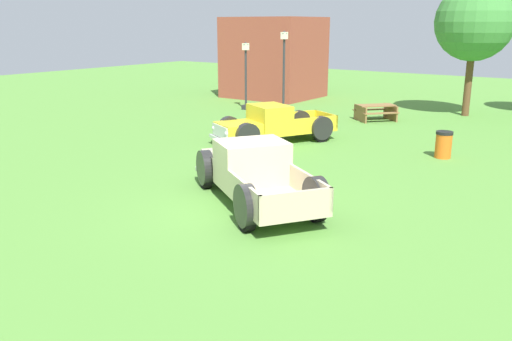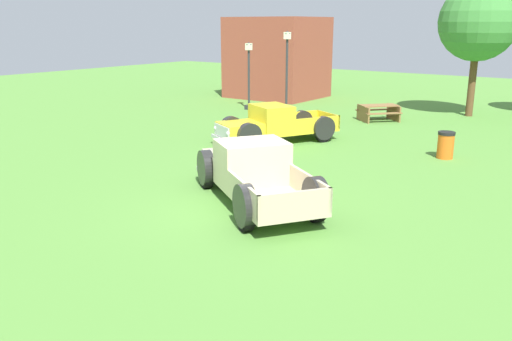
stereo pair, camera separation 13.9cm
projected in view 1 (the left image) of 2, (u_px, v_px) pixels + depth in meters
name	position (u px, v px, depth m)	size (l,w,h in m)	color
ground_plane	(248.00, 205.00, 14.03)	(80.00, 80.00, 0.00)	#548C38
pickup_truck_foreground	(251.00, 172.00, 14.32)	(5.41, 4.50, 1.62)	#C6B793
pickup_truck_behind_left	(268.00, 125.00, 21.18)	(3.79, 5.17, 1.51)	yellow
lamp_post_near	(246.00, 75.00, 29.12)	(0.36, 0.36, 3.65)	#2D2D33
lamp_post_far	(284.00, 70.00, 28.04)	(0.36, 0.36, 4.25)	#2D2D33
picnic_table	(376.00, 110.00, 26.13)	(2.30, 2.33, 0.78)	olive
trash_can	(444.00, 144.00, 18.85)	(0.59, 0.59, 0.95)	orange
oak_tree_west	(475.00, 22.00, 26.43)	(3.85, 3.85, 6.60)	brown
brick_pavilion	(274.00, 58.00, 34.10)	(5.37, 4.72, 4.99)	brown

